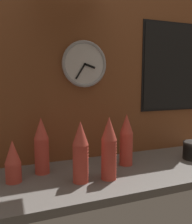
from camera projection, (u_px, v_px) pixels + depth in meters
The scene contains 9 objects.
ground_plane at pixel (118, 173), 1.33m from camera, with size 1.60×0.56×0.04m, color slate.
wall_tiled_back at pixel (101, 75), 1.50m from camera, with size 1.60×0.03×1.05m.
cup_stack_left at pixel (42, 146), 1.25m from camera, with size 0.08×0.08×0.30m.
cup_stack_center_left at pixel (81, 152), 1.14m from camera, with size 0.08×0.08×0.30m.
cup_stack_center at pixel (109, 148), 1.18m from camera, with size 0.08×0.08×0.32m.
cup_stack_center_right at pixel (126, 140), 1.38m from camera, with size 0.08×0.08×0.30m.
cup_stack_far_left at pixel (13, 161), 1.15m from camera, with size 0.08×0.08×0.21m.
wall_clock at pixel (84, 64), 1.42m from camera, with size 0.28×0.03×0.28m.
menu_board at pixel (172, 67), 1.66m from camera, with size 0.48×0.01×0.61m.
Camera 1 is at (-0.57, -1.14, 0.50)m, focal length 38.00 mm.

